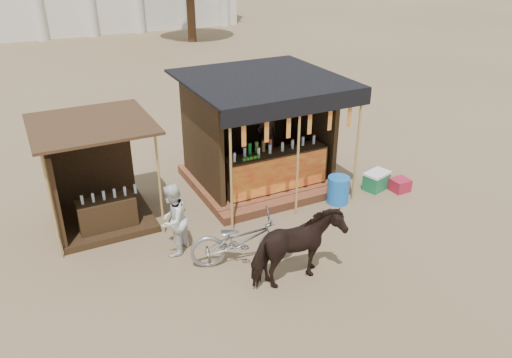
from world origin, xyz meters
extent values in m
plane|color=#846B4C|center=(0.00, 0.00, 0.00)|extent=(120.00, 120.00, 0.00)
cube|color=#985131|center=(1.00, 3.50, 0.11)|extent=(3.40, 2.80, 0.22)
cube|color=#985131|center=(1.00, 1.95, 0.10)|extent=(3.40, 0.35, 0.20)
cube|color=#372514|center=(1.00, 2.55, 0.69)|extent=(2.60, 0.55, 0.95)
cube|color=red|center=(1.00, 2.27, 0.69)|extent=(2.50, 0.02, 0.88)
cube|color=#372514|center=(1.00, 4.75, 1.47)|extent=(3.00, 0.12, 2.50)
cube|color=#372514|center=(-0.50, 3.50, 1.47)|extent=(0.12, 2.50, 2.50)
cube|color=#372514|center=(2.50, 3.50, 1.47)|extent=(0.12, 2.50, 2.50)
cube|color=black|center=(1.00, 3.30, 2.75)|extent=(3.60, 3.60, 0.06)
cube|color=black|center=(1.00, 1.52, 2.57)|extent=(3.60, 0.06, 0.36)
cylinder|color=tan|center=(-0.60, 1.55, 1.38)|extent=(0.06, 0.06, 2.75)
cylinder|color=tan|center=(1.00, 1.55, 1.38)|extent=(0.06, 0.06, 2.75)
cylinder|color=tan|center=(2.60, 1.55, 1.38)|extent=(0.06, 0.06, 2.75)
cube|color=red|center=(-0.30, 1.55, 2.20)|extent=(0.10, 0.02, 0.55)
cube|color=red|center=(0.22, 1.55, 2.20)|extent=(0.10, 0.02, 0.55)
cube|color=red|center=(0.74, 1.55, 2.20)|extent=(0.10, 0.02, 0.55)
cube|color=red|center=(1.26, 1.55, 2.20)|extent=(0.10, 0.02, 0.55)
cube|color=red|center=(1.78, 1.55, 2.20)|extent=(0.10, 0.02, 0.55)
cube|color=red|center=(2.30, 1.55, 2.20)|extent=(0.10, 0.02, 0.55)
imported|color=black|center=(1.33, 3.60, 1.10)|extent=(0.69, 0.50, 1.76)
cube|color=#372514|center=(-3.00, 3.20, 0.07)|extent=(2.00, 2.00, 0.15)
cube|color=#372514|center=(-3.00, 4.15, 1.05)|extent=(1.90, 0.10, 2.10)
cube|color=#372514|center=(-3.95, 3.20, 1.05)|extent=(0.10, 1.90, 2.10)
cube|color=#472D19|center=(-3.00, 3.10, 2.35)|extent=(2.40, 2.40, 0.06)
cylinder|color=tan|center=(-4.05, 2.15, 1.18)|extent=(0.05, 0.05, 2.35)
cylinder|color=tan|center=(-1.95, 2.15, 1.18)|extent=(0.05, 0.05, 2.35)
cube|color=#372514|center=(-3.00, 2.70, 0.40)|extent=(1.20, 0.50, 0.80)
imported|color=black|center=(-0.28, -0.60, 0.72)|extent=(1.75, 0.88, 1.44)
imported|color=gray|center=(-0.91, 0.39, 0.53)|extent=(2.13, 1.25, 1.06)
imported|color=silver|center=(-1.97, 1.33, 0.76)|extent=(0.93, 0.93, 1.52)
cylinder|color=blue|center=(2.19, 1.59, 0.33)|extent=(0.67, 0.67, 0.66)
cube|color=#A31B32|center=(3.93, 1.39, 0.16)|extent=(0.44, 0.41, 0.31)
cube|color=#1A7643|center=(3.46, 1.73, 0.20)|extent=(0.71, 0.58, 0.40)
cube|color=white|center=(3.46, 1.73, 0.43)|extent=(0.74, 0.60, 0.06)
cylinder|color=silver|center=(-2.00, 26.40, 1.80)|extent=(0.70, 0.70, 3.60)
cylinder|color=silver|center=(1.00, 26.40, 1.80)|extent=(0.70, 0.70, 3.60)
cylinder|color=silver|center=(4.00, 26.40, 1.80)|extent=(0.70, 0.70, 3.60)
cylinder|color=silver|center=(7.00, 26.40, 1.80)|extent=(0.70, 0.70, 3.60)
cylinder|color=#382314|center=(6.00, 22.00, 2.00)|extent=(0.50, 0.50, 4.00)
camera|label=1|loc=(-4.29, -6.93, 5.81)|focal=35.00mm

